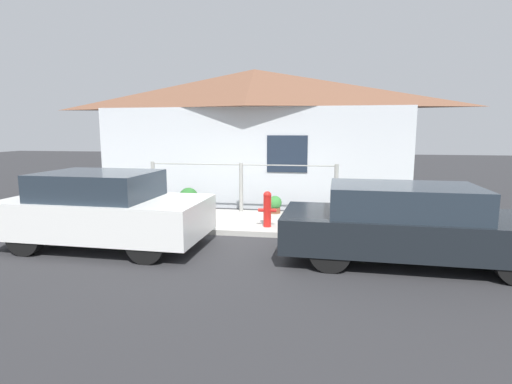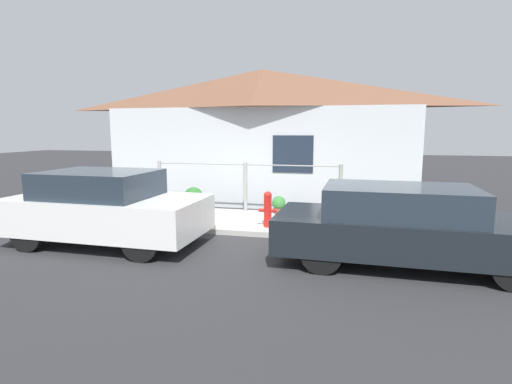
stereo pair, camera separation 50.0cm
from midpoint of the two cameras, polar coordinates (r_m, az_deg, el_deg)
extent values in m
plane|color=#2D2D30|center=(8.50, -6.64, -6.20)|extent=(60.00, 60.00, 0.00)
cube|color=#B2AFA8|center=(9.51, -4.79, -4.19)|extent=(24.00, 2.19, 0.11)
cube|color=silver|center=(11.13, -2.46, 4.81)|extent=(8.79, 0.12, 2.83)
cube|color=#1E2838|center=(10.87, 3.16, 5.45)|extent=(1.10, 0.04, 1.00)
pyramid|color=brown|center=(12.18, -1.46, 14.49)|extent=(9.19, 2.20, 1.13)
cylinder|color=#999993|center=(11.08, -15.70, 0.97)|extent=(0.10, 0.10, 1.26)
cylinder|color=#999993|center=(10.29, -3.53, 0.70)|extent=(0.10, 0.10, 1.26)
cylinder|color=#999993|center=(10.02, 9.96, 0.36)|extent=(0.10, 0.10, 1.26)
cylinder|color=#999993|center=(10.22, -3.56, 3.91)|extent=(4.80, 0.03, 0.03)
cube|color=white|center=(8.12, -22.13, -3.22)|extent=(3.76, 1.87, 0.68)
cube|color=#232D38|center=(8.11, -23.25, 0.90)|extent=(2.08, 1.61, 0.49)
cylinder|color=black|center=(8.30, -12.40, -4.32)|extent=(0.68, 0.22, 0.67)
cylinder|color=black|center=(6.96, -17.46, -7.08)|extent=(0.68, 0.22, 0.67)
cylinder|color=black|center=(9.44, -25.37, -3.38)|extent=(0.68, 0.22, 0.67)
cylinder|color=black|center=(8.29, -31.67, -5.47)|extent=(0.68, 0.22, 0.67)
cube|color=black|center=(7.05, 19.54, -5.39)|extent=(4.32, 1.83, 0.57)
cube|color=#232D38|center=(6.92, 18.37, -1.09)|extent=(2.39, 1.57, 0.49)
cylinder|color=black|center=(8.08, 28.12, -5.66)|extent=(0.65, 0.22, 0.64)
cylinder|color=black|center=(7.74, 8.92, -5.31)|extent=(0.65, 0.22, 0.64)
cylinder|color=black|center=(6.33, 8.31, -8.50)|extent=(0.65, 0.22, 0.64)
cylinder|color=red|center=(8.65, -0.03, -2.86)|extent=(0.17, 0.17, 0.66)
sphere|color=red|center=(8.59, -0.03, -0.48)|extent=(0.18, 0.18, 0.18)
cylinder|color=red|center=(8.67, -0.83, -2.61)|extent=(0.15, 0.08, 0.08)
cylinder|color=red|center=(8.63, 0.77, -2.67)|extent=(0.15, 0.08, 0.08)
cylinder|color=brown|center=(10.12, 1.31, -2.63)|extent=(0.27, 0.27, 0.14)
sphere|color=#387F38|center=(10.08, 1.32, -1.52)|extent=(0.34, 0.34, 0.34)
cylinder|color=slate|center=(10.49, -10.92, -2.24)|extent=(0.32, 0.32, 0.19)
sphere|color=#2D6B2D|center=(10.44, -10.97, -0.74)|extent=(0.49, 0.49, 0.49)
cylinder|color=#9E5638|center=(9.42, 16.61, -3.74)|extent=(0.20, 0.20, 0.18)
sphere|color=#4C8E3D|center=(9.37, 16.68, -2.18)|extent=(0.45, 0.45, 0.45)
camera|label=1|loc=(0.25, -91.70, -0.26)|focal=28.00mm
camera|label=2|loc=(0.25, 88.30, 0.26)|focal=28.00mm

